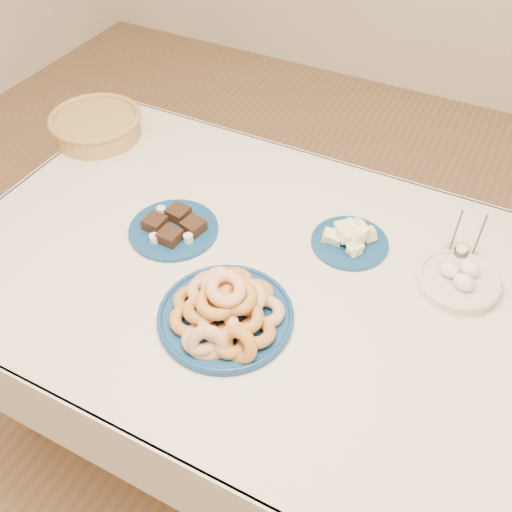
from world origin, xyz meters
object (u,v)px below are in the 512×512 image
at_px(dining_table, 264,297).
at_px(donut_platter, 225,311).
at_px(melon_plate, 350,239).
at_px(wicker_basket, 96,125).
at_px(candle_holder, 459,256).
at_px(brownie_plate, 174,228).
at_px(egg_bowl, 458,280).

bearing_deg(dining_table, donut_platter, -92.27).
relative_size(melon_plate, wicker_basket, 0.71).
bearing_deg(wicker_basket, candle_holder, -1.70).
relative_size(donut_platter, brownie_plate, 1.36).
bearing_deg(melon_plate, egg_bowl, -3.36).
relative_size(donut_platter, melon_plate, 1.47).
height_order(brownie_plate, egg_bowl, egg_bowl).
xyz_separation_m(donut_platter, brownie_plate, (-0.29, 0.22, -0.02)).
bearing_deg(egg_bowl, wicker_basket, 174.09).
relative_size(dining_table, candle_holder, 10.00).
height_order(dining_table, melon_plate, melon_plate).
height_order(candle_holder, egg_bowl, candle_holder).
distance_m(brownie_plate, candle_holder, 0.79).
bearing_deg(candle_holder, melon_plate, -165.04).
height_order(wicker_basket, egg_bowl, wicker_basket).
relative_size(melon_plate, egg_bowl, 1.04).
height_order(donut_platter, melon_plate, donut_platter).
bearing_deg(wicker_basket, egg_bowl, -5.91).
bearing_deg(dining_table, wicker_basket, 158.77).
bearing_deg(candle_holder, brownie_plate, -161.25).
bearing_deg(melon_plate, wicker_basket, 173.29).
relative_size(donut_platter, wicker_basket, 1.05).
bearing_deg(donut_platter, egg_bowl, 38.33).
height_order(brownie_plate, candle_holder, candle_holder).
relative_size(wicker_basket, egg_bowl, 1.46).
bearing_deg(brownie_plate, candle_holder, 18.75).
height_order(dining_table, egg_bowl, egg_bowl).
bearing_deg(melon_plate, candle_holder, 14.96).
xyz_separation_m(dining_table, brownie_plate, (-0.30, 0.02, 0.12)).
height_order(donut_platter, brownie_plate, donut_platter).
relative_size(dining_table, donut_platter, 4.09).
relative_size(dining_table, brownie_plate, 5.57).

